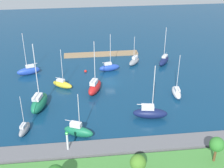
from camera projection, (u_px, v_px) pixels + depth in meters
water at (110, 83)px, 79.00m from camera, size 160.00×160.00×0.00m
pier_dock at (101, 54)px, 95.32m from camera, size 23.02×2.93×0.60m
breakwater at (127, 147)px, 55.46m from camera, size 56.46×3.97×1.22m
harbor_beacon at (67, 139)px, 53.06m from camera, size 0.56×0.56×3.73m
park_tree_center at (138, 163)px, 46.92m from camera, size 2.56×2.56×4.23m
park_tree_midwest at (217, 145)px, 49.95m from camera, size 2.50×2.50×4.73m
sailboat_green_east_end at (78, 131)px, 58.74m from camera, size 6.18×4.10×9.43m
sailboat_gray_far_south at (24, 129)px, 59.73m from camera, size 2.48×4.69×8.15m
sailboat_blue_off_beacon at (109, 67)px, 84.84m from camera, size 6.00×2.74×10.65m
sailboat_navy_lone_north at (150, 113)px, 64.31m from camera, size 7.59×3.64×12.11m
sailboat_red_mid_basin at (95, 87)px, 73.92m from camera, size 4.72×7.13×12.96m
sailboat_yellow_outer_mooring at (62, 84)px, 76.23m from camera, size 5.55×4.40×10.26m
sailboat_white_far_north at (176, 92)px, 72.54m from camera, size 2.18×5.64×10.42m
sailboat_green_west_end at (39, 103)px, 67.17m from camera, size 4.52×8.07×15.16m
sailboat_gray_near_pier at (134, 61)px, 88.80m from camera, size 4.57×5.09×8.48m
sailboat_blue_center_basin at (29, 71)px, 82.73m from camera, size 6.47×3.59×11.77m
sailboat_navy_inner_mooring at (164, 60)px, 89.04m from camera, size 5.20×6.61×11.05m
mooring_buoy_red at (85, 71)px, 84.23m from camera, size 0.74×0.74×0.74m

